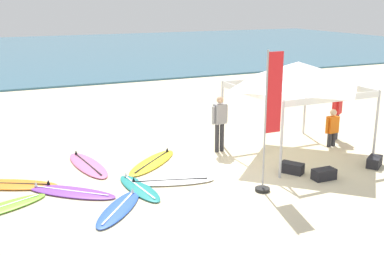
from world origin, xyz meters
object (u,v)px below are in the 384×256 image
(canopy_tent, at_px, (298,74))
(gear_bag_on_sand, at_px, (374,162))
(person_grey, at_px, (220,120))
(gear_bag_by_pole, at_px, (292,168))
(surfboard_orange, at_px, (7,184))
(banner_flag, at_px, (269,128))
(surfboard_lime, at_px, (1,208))
(person_orange, at_px, (332,126))
(surfboard_blue, at_px, (119,208))
(surfboard_pink, at_px, (88,165))
(surfboard_white, at_px, (170,181))
(surfboard_teal, at_px, (139,188))
(gear_bag_near_tent, at_px, (324,174))
(surfboard_yellow, at_px, (153,162))
(person_red, at_px, (337,110))
(surfboard_purple, at_px, (70,192))

(canopy_tent, distance_m, gear_bag_on_sand, 3.26)
(person_grey, distance_m, gear_bag_by_pole, 2.74)
(surfboard_orange, distance_m, banner_flag, 6.60)
(surfboard_lime, distance_m, banner_flag, 6.32)
(canopy_tent, xyz_separation_m, surfboard_lime, (-8.33, -0.66, -2.35))
(person_orange, bearing_deg, surfboard_blue, -166.57)
(surfboard_orange, bearing_deg, surfboard_pink, 15.69)
(canopy_tent, height_order, surfboard_white, canopy_tent)
(surfboard_pink, height_order, surfboard_teal, same)
(person_orange, bearing_deg, canopy_tent, -179.78)
(surfboard_white, bearing_deg, surfboard_blue, -147.48)
(surfboard_pink, relative_size, surfboard_teal, 1.24)
(surfboard_orange, xyz_separation_m, gear_bag_on_sand, (9.37, -2.75, 0.10))
(surfboard_white, bearing_deg, surfboard_orange, 158.45)
(gear_bag_near_tent, bearing_deg, gear_bag_by_pole, 122.45)
(surfboard_lime, xyz_separation_m, surfboard_white, (4.00, -0.06, -0.00))
(surfboard_pink, bearing_deg, surfboard_blue, -90.32)
(surfboard_teal, bearing_deg, surfboard_yellow, 60.00)
(person_red, relative_size, person_orange, 1.43)
(surfboard_blue, bearing_deg, surfboard_yellow, 56.18)
(surfboard_purple, bearing_deg, surfboard_orange, 139.61)
(surfboard_lime, height_order, person_orange, person_orange)
(person_orange, bearing_deg, banner_flag, -150.41)
(canopy_tent, relative_size, surfboard_pink, 1.33)
(surfboard_pink, height_order, gear_bag_by_pole, gear_bag_by_pole)
(surfboard_pink, distance_m, surfboard_blue, 3.13)
(canopy_tent, bearing_deg, surfboard_white, -170.51)
(canopy_tent, bearing_deg, surfboard_teal, -170.95)
(surfboard_blue, bearing_deg, surfboard_pink, 89.68)
(surfboard_purple, bearing_deg, person_orange, 2.66)
(surfboard_blue, height_order, gear_bag_near_tent, gear_bag_near_tent)
(surfboard_white, relative_size, person_orange, 1.94)
(surfboard_orange, bearing_deg, surfboard_white, -21.55)
(surfboard_teal, height_order, surfboard_white, same)
(gear_bag_by_pole, bearing_deg, surfboard_yellow, 144.13)
(surfboard_purple, relative_size, surfboard_white, 0.93)
(surfboard_white, bearing_deg, surfboard_lime, 179.10)
(surfboard_blue, bearing_deg, surfboard_white, 32.52)
(canopy_tent, distance_m, banner_flag, 3.33)
(surfboard_purple, distance_m, person_red, 8.92)
(surfboard_white, xyz_separation_m, gear_bag_on_sand, (5.61, -1.26, 0.10))
(surfboard_lime, distance_m, person_grey, 6.61)
(surfboard_yellow, relative_size, gear_bag_near_tent, 3.65)
(gear_bag_by_pole, bearing_deg, surfboard_lime, 173.82)
(surfboard_blue, xyz_separation_m, surfboard_lime, (-2.37, 1.10, -0.00))
(surfboard_blue, xyz_separation_m, surfboard_yellow, (1.73, 2.58, -0.00))
(surfboard_yellow, relative_size, gear_bag_by_pole, 3.65)
(surfboard_orange, distance_m, surfboard_white, 4.05)
(canopy_tent, bearing_deg, surfboard_yellow, 169.07)
(person_red, bearing_deg, gear_bag_near_tent, -134.89)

